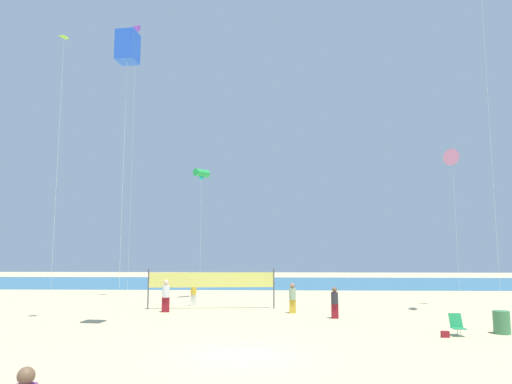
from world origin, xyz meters
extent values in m
plane|color=#D1BC89|center=(0.00, 0.00, 0.00)|extent=(120.00, 120.00, 0.00)
cube|color=teal|center=(0.00, 35.97, 0.00)|extent=(120.00, 20.00, 0.01)
sphere|color=brown|center=(-2.91, -8.62, 1.52)|extent=(0.28, 0.28, 0.28)
cube|color=maroon|center=(4.27, 8.80, 0.37)|extent=(0.35, 0.21, 0.73)
cylinder|color=#2D2D33|center=(4.27, 8.80, 1.04)|extent=(0.37, 0.37, 0.61)
sphere|color=brown|center=(4.27, 8.80, 1.47)|extent=(0.27, 0.27, 0.27)
cube|color=white|center=(-4.00, 13.91, 0.36)|extent=(0.35, 0.21, 0.73)
cylinder|color=gold|center=(-4.00, 13.91, 1.03)|extent=(0.37, 0.37, 0.60)
sphere|color=tan|center=(-4.00, 13.91, 1.46)|extent=(0.27, 0.27, 0.27)
cube|color=maroon|center=(-5.12, 10.99, 0.42)|extent=(0.40, 0.24, 0.84)
cylinder|color=white|center=(-5.12, 10.99, 1.18)|extent=(0.42, 0.42, 0.69)
sphere|color=beige|center=(-5.12, 10.99, 1.68)|extent=(0.31, 0.31, 0.31)
cube|color=gold|center=(2.16, 10.79, 0.38)|extent=(0.36, 0.22, 0.76)
cylinder|color=#99B28C|center=(2.16, 10.79, 1.07)|extent=(0.38, 0.38, 0.63)
sphere|color=#997051|center=(2.16, 10.79, 1.53)|extent=(0.28, 0.28, 0.28)
cube|color=#1E8C4C|center=(8.71, 3.86, 0.32)|extent=(0.52, 0.48, 0.03)
cube|color=#1E8C4C|center=(8.71, 4.15, 0.60)|extent=(0.52, 0.23, 0.57)
cylinder|color=silver|center=(8.71, 3.72, 0.16)|extent=(0.03, 0.03, 0.32)
cylinder|color=silver|center=(8.71, 4.01, 0.16)|extent=(0.03, 0.03, 0.32)
cylinder|color=#3F7F4C|center=(10.77, 4.50, 0.48)|extent=(0.68, 0.68, 0.96)
cylinder|color=#4C4C51|center=(-6.49, 12.26, 1.20)|extent=(0.08, 0.08, 2.40)
cylinder|color=#4C4C51|center=(1.11, 12.99, 1.20)|extent=(0.08, 0.08, 2.40)
cube|color=#EAE566|center=(-2.69, 12.63, 1.73)|extent=(7.60, 0.75, 0.90)
cube|color=maroon|center=(8.05, 3.58, 0.13)|extent=(0.32, 0.16, 0.26)
cylinder|color=silver|center=(-9.58, 6.13, 7.17)|extent=(0.01, 0.01, 14.35)
pyramid|color=#8CD833|center=(-9.57, 6.13, 14.40)|extent=(0.46, 0.45, 0.19)
cylinder|color=silver|center=(-5.74, 4.51, 6.51)|extent=(0.01, 0.01, 13.02)
cube|color=blue|center=(-5.74, 4.51, 13.02)|extent=(1.00, 1.00, 1.46)
cylinder|color=silver|center=(12.73, 13.98, 4.75)|extent=(0.01, 0.01, 9.50)
cone|color=pink|center=(12.73, 13.98, 9.50)|extent=(1.02, 1.03, 1.08)
cylinder|color=silver|center=(12.79, 8.76, 9.83)|extent=(0.01, 0.01, 19.66)
cylinder|color=silver|center=(-9.29, 17.25, 10.15)|extent=(0.01, 0.01, 20.30)
pyramid|color=purple|center=(-9.32, 17.26, 20.37)|extent=(0.78, 0.78, 0.42)
cylinder|color=silver|center=(-4.24, 18.00, 4.62)|extent=(0.01, 0.01, 9.24)
cylinder|color=green|center=(-4.24, 18.00, 9.24)|extent=(1.19, 1.31, 0.56)
sphere|color=#26BFCC|center=(-4.24, 18.00, 8.86)|extent=(0.33, 0.33, 0.33)
camera|label=1|loc=(1.05, -16.30, 3.52)|focal=32.89mm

